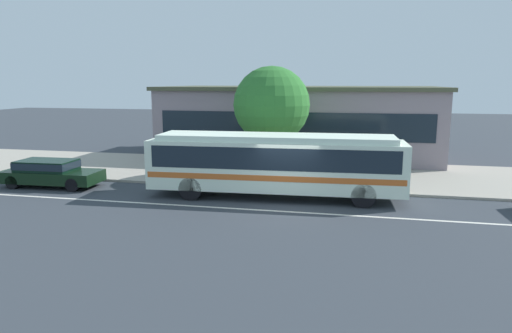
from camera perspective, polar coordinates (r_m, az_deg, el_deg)
name	(u,v)px	position (r m, az deg, el deg)	size (l,w,h in m)	color
ground_plane	(286,206)	(18.75, 3.81, -4.95)	(120.00, 120.00, 0.00)	#33383F
sidewalk_slab	(304,173)	(25.19, 6.05, -0.82)	(60.00, 8.00, 0.12)	#9E9689
lane_stripe_center	(283,211)	(17.99, 3.44, -5.61)	(56.00, 0.16, 0.01)	silver
transit_bus	(276,161)	(19.79, 2.45, 0.66)	(11.03, 2.92, 2.76)	silver
sedan_behind_bus	(50,172)	(24.15, -24.32, -0.60)	(4.76, 1.97, 1.29)	black
pedestrian_waiting_near_sign	(225,158)	(23.88, -3.91, 1.07)	(0.48, 0.48, 1.65)	#263C39
pedestrian_walking_along_curb	(258,160)	(22.65, 0.25, 0.78)	(0.42, 0.42, 1.77)	navy
pedestrian_standing_by_tree	(392,168)	(21.97, 16.65, -0.19)	(0.47, 0.47, 1.65)	#2A2B44
bus_stop_sign	(368,155)	(21.19, 13.79, 1.43)	(0.08, 0.44, 2.56)	gray
street_tree_near_stop	(272,105)	(24.11, 1.97, 7.70)	(4.00, 4.00, 5.69)	brown
station_building	(300,121)	(31.13, 5.48, 5.62)	(17.92, 8.85, 4.68)	gray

